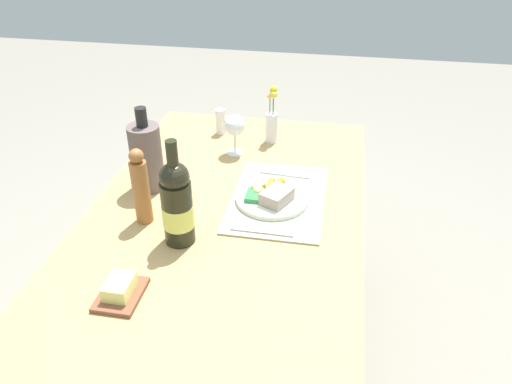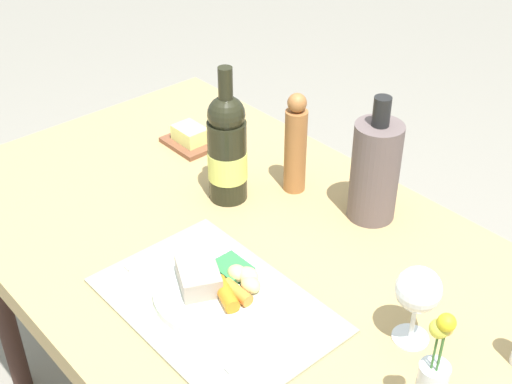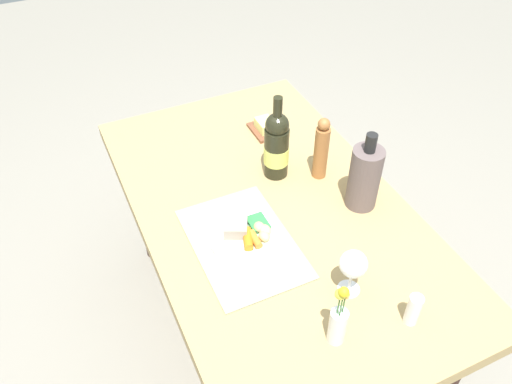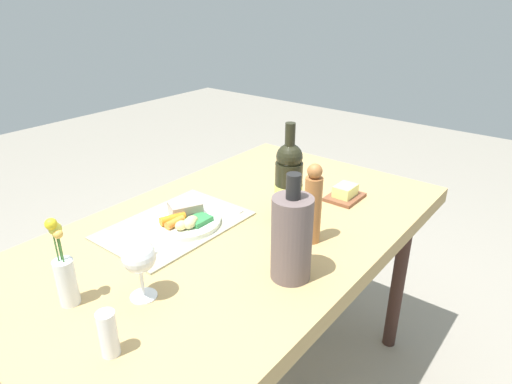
# 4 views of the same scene
# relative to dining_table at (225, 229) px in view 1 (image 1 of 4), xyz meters

# --- Properties ---
(ground_plane) EXTENTS (8.00, 8.00, 0.00)m
(ground_plane) POSITION_rel_dining_table_xyz_m (0.00, 0.00, -0.65)
(ground_plane) COLOR gray
(dining_table) EXTENTS (1.40, 0.82, 0.71)m
(dining_table) POSITION_rel_dining_table_xyz_m (0.00, 0.00, 0.00)
(dining_table) COLOR tan
(dining_table) RESTS_ON ground_plane
(placemat) EXTENTS (0.43, 0.29, 0.01)m
(placemat) POSITION_rel_dining_table_xyz_m (0.10, -0.15, 0.07)
(placemat) COLOR #A09E82
(placemat) RESTS_ON dining_table
(dinner_plate) EXTENTS (0.23, 0.23, 0.05)m
(dinner_plate) POSITION_rel_dining_table_xyz_m (0.08, -0.13, 0.09)
(dinner_plate) COLOR white
(dinner_plate) RESTS_ON placemat
(fork) EXTENTS (0.02, 0.18, 0.00)m
(fork) POSITION_rel_dining_table_xyz_m (-0.08, -0.13, 0.07)
(fork) COLOR silver
(fork) RESTS_ON placemat
(knife) EXTENTS (0.02, 0.17, 0.00)m
(knife) POSITION_rel_dining_table_xyz_m (0.24, -0.15, 0.07)
(knife) COLOR silver
(knife) RESTS_ON placemat
(wine_bottle) EXTENTS (0.09, 0.09, 0.31)m
(wine_bottle) POSITION_rel_dining_table_xyz_m (-0.15, 0.09, 0.18)
(wine_bottle) COLOR black
(wine_bottle) RESTS_ON dining_table
(salt_shaker) EXTENTS (0.04, 0.04, 0.10)m
(salt_shaker) POSITION_rel_dining_table_xyz_m (0.53, 0.14, 0.11)
(salt_shaker) COLOR white
(salt_shaker) RESTS_ON dining_table
(pepper_mill) EXTENTS (0.05, 0.05, 0.23)m
(pepper_mill) POSITION_rel_dining_table_xyz_m (-0.08, 0.22, 0.18)
(pepper_mill) COLOR #A36635
(pepper_mill) RESTS_ON dining_table
(flower_vase) EXTENTS (0.05, 0.05, 0.22)m
(flower_vase) POSITION_rel_dining_table_xyz_m (0.50, -0.07, 0.14)
(flower_vase) COLOR silver
(flower_vase) RESTS_ON dining_table
(cooler_bottle) EXTENTS (0.10, 0.10, 0.28)m
(cooler_bottle) POSITION_rel_dining_table_xyz_m (0.10, 0.27, 0.18)
(cooler_bottle) COLOR #625351
(cooler_bottle) RESTS_ON dining_table
(butter_dish) EXTENTS (0.13, 0.10, 0.05)m
(butter_dish) POSITION_rel_dining_table_xyz_m (-0.39, 0.16, 0.08)
(butter_dish) COLOR brown
(butter_dish) RESTS_ON dining_table
(wine_glass) EXTENTS (0.08, 0.08, 0.15)m
(wine_glass) POSITION_rel_dining_table_xyz_m (0.38, 0.05, 0.17)
(wine_glass) COLOR white
(wine_glass) RESTS_ON dining_table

